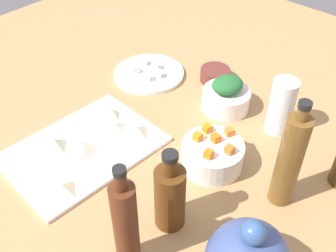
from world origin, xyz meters
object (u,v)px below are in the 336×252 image
(bowl_small_side, at_px, (215,75))
(bottle_0, at_px, (126,225))
(cutting_board, at_px, (83,149))
(bowl_greens, at_px, (226,99))
(bowl_carrots, at_px, (212,155))
(bottle_1, at_px, (289,160))
(drinking_glass_0, at_px, (281,106))
(plate_tofu, at_px, (149,74))
(bottle_3, at_px, (170,196))

(bowl_small_side, height_order, bottle_0, bottle_0)
(cutting_board, relative_size, bowl_greens, 2.78)
(bowl_carrots, height_order, bottle_0, bottle_0)
(bowl_greens, height_order, bowl_small_side, bowl_greens)
(bowl_greens, relative_size, bowl_carrots, 0.90)
(bowl_greens, relative_size, bottle_1, 0.49)
(bowl_carrots, bearing_deg, cutting_board, -56.27)
(bowl_greens, distance_m, bowl_carrots, 0.22)
(bottle_0, bearing_deg, drinking_glass_0, 178.74)
(bowl_small_side, xyz_separation_m, bottle_0, (0.58, 0.24, 0.09))
(bowl_small_side, xyz_separation_m, drinking_glass_0, (0.07, 0.25, 0.06))
(plate_tofu, bearing_deg, cutting_board, 18.08)
(bowl_greens, bearing_deg, bowl_small_side, -130.41)
(bottle_0, bearing_deg, plate_tofu, -139.00)
(cutting_board, height_order, bowl_small_side, bowl_small_side)
(bottle_0, bearing_deg, bowl_carrots, -173.24)
(bowl_greens, xyz_separation_m, bottle_3, (0.38, 0.14, 0.05))
(bottle_3, xyz_separation_m, drinking_glass_0, (-0.40, 0.01, -0.00))
(cutting_board, xyz_separation_m, bottle_0, (0.13, 0.30, 0.10))
(bottle_1, relative_size, bottle_3, 1.34)
(cutting_board, xyz_separation_m, plate_tofu, (-0.34, -0.11, 0.00))
(bottle_0, xyz_separation_m, bottle_1, (-0.32, 0.13, 0.01))
(bowl_small_side, height_order, bottle_3, bottle_3)
(plate_tofu, distance_m, bowl_greens, 0.27)
(cutting_board, relative_size, bowl_small_side, 4.06)
(plate_tofu, distance_m, bottle_1, 0.57)
(cutting_board, height_order, bottle_1, bottle_1)
(bowl_carrots, bearing_deg, plate_tofu, -114.47)
(bottle_0, relative_size, drinking_glass_0, 1.67)
(plate_tofu, distance_m, bottle_3, 0.54)
(bowl_carrots, height_order, drinking_glass_0, drinking_glass_0)
(cutting_board, bearing_deg, bowl_greens, 157.26)
(bowl_greens, bearing_deg, bowl_carrots, 28.06)
(cutting_board, bearing_deg, bowl_small_side, 173.42)
(bottle_0, bearing_deg, cutting_board, -113.06)
(cutting_board, xyz_separation_m, bowl_greens, (-0.37, 0.16, 0.02))
(bowl_carrots, bearing_deg, bottle_3, 10.68)
(cutting_board, distance_m, drinking_glass_0, 0.50)
(bowl_greens, bearing_deg, bottle_3, 20.12)
(drinking_glass_0, bearing_deg, bowl_small_side, -105.40)
(bowl_small_side, relative_size, bottle_1, 0.34)
(bottle_0, height_order, bottle_3, bottle_0)
(bottle_1, bearing_deg, bottle_0, -22.77)
(cutting_board, height_order, bowl_greens, bowl_greens)
(bowl_greens, relative_size, bowl_small_side, 1.46)
(bowl_small_side, bearing_deg, cutting_board, -6.58)
(bowl_small_side, bearing_deg, bottle_0, 22.60)
(bottle_0, distance_m, bottle_3, 0.12)
(bowl_carrots, xyz_separation_m, bottle_0, (0.30, 0.04, 0.08))
(cutting_board, bearing_deg, bowl_carrots, 123.73)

